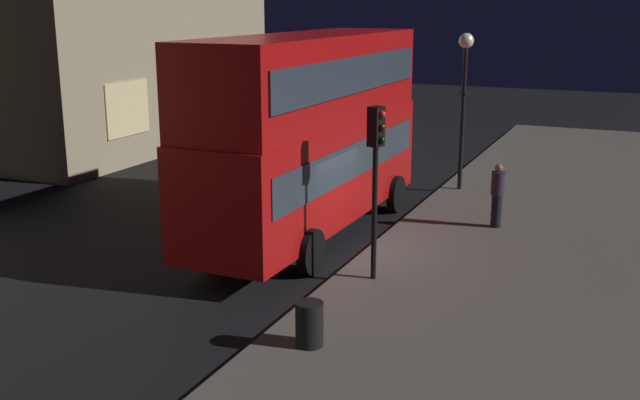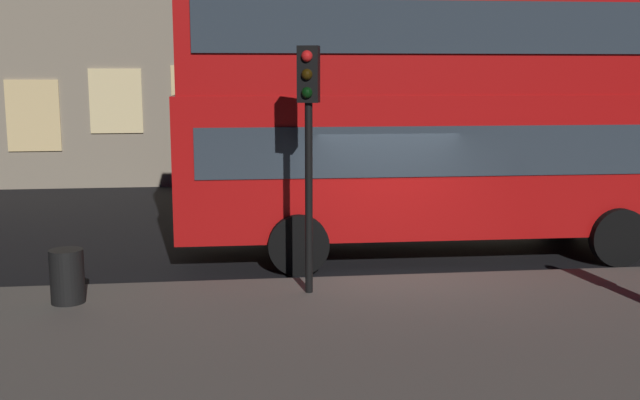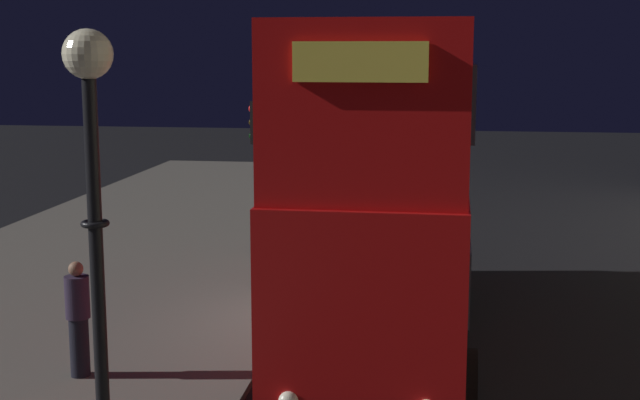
# 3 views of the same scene
# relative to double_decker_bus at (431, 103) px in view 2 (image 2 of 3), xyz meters

# --- Properties ---
(ground_plane) EXTENTS (80.00, 80.00, 0.00)m
(ground_plane) POSITION_rel_double_decker_bus_xyz_m (-1.08, -1.35, -2.98)
(ground_plane) COLOR black
(sidewalk_slab) EXTENTS (44.00, 9.26, 0.12)m
(sidewalk_slab) POSITION_rel_double_decker_bus_xyz_m (-1.08, -6.51, -2.92)
(sidewalk_slab) COLOR #5B564F
(sidewalk_slab) RESTS_ON ground
(double_decker_bus) EXTENTS (9.86, 2.91, 5.30)m
(double_decker_bus) POSITION_rel_double_decker_bus_xyz_m (0.00, 0.00, 0.00)
(double_decker_bus) COLOR #B20F0F
(double_decker_bus) RESTS_ON ground
(traffic_light_near_kerb) EXTENTS (0.38, 0.39, 3.84)m
(traffic_light_near_kerb) POSITION_rel_double_decker_bus_xyz_m (-2.66, -2.78, -0.09)
(traffic_light_near_kerb) COLOR black
(traffic_light_near_kerb) RESTS_ON sidewalk_slab
(litter_bin) EXTENTS (0.51, 0.51, 0.82)m
(litter_bin) POSITION_rel_double_decker_bus_xyz_m (-6.34, -2.87, -2.45)
(litter_bin) COLOR black
(litter_bin) RESTS_ON sidewalk_slab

